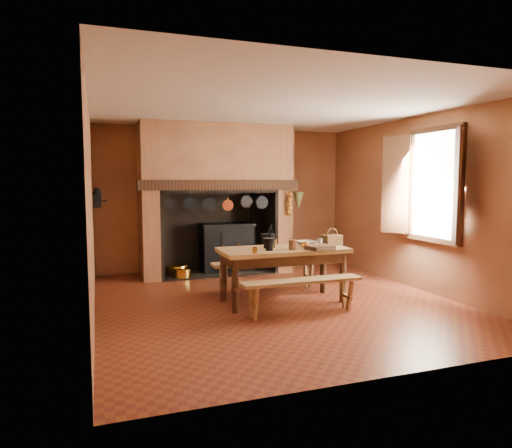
{
  "coord_description": "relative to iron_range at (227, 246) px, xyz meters",
  "views": [
    {
      "loc": [
        -2.43,
        -6.09,
        1.76
      ],
      "look_at": [
        -0.19,
        0.3,
        1.12
      ],
      "focal_mm": 32.0,
      "sensor_mm": 36.0,
      "label": 1
    }
  ],
  "objects": [
    {
      "name": "bench_front",
      "position": [
        0.14,
        -3.15,
        -0.13
      ],
      "size": [
        1.66,
        0.29,
        0.47
      ],
      "color": "#A57B4B",
      "rests_on": "floor"
    },
    {
      "name": "wall_left",
      "position": [
        -2.46,
        -2.45,
        0.92
      ],
      "size": [
        0.02,
        5.5,
        2.8
      ],
      "primitive_type": "cube",
      "color": "#9A613D",
      "rests_on": "floor"
    },
    {
      "name": "coffee_grinder",
      "position": [
        -0.03,
        -2.43,
        0.38
      ],
      "size": [
        0.16,
        0.12,
        0.18
      ],
      "rotation": [
        0.0,
        0.0,
        0.08
      ],
      "color": "#381D12",
      "rests_on": "work_table"
    },
    {
      "name": "wooden_tray",
      "position": [
        0.57,
        -2.83,
        0.34
      ],
      "size": [
        0.42,
        0.34,
        0.06
      ],
      "primitive_type": "cube",
      "rotation": [
        0.0,
        0.0,
        0.24
      ],
      "color": "#381D12",
      "rests_on": "work_table"
    },
    {
      "name": "herb_bunch",
      "position": [
        1.22,
        -0.66,
        0.9
      ],
      "size": [
        0.2,
        0.2,
        0.35
      ],
      "primitive_type": "cone",
      "rotation": [
        3.14,
        0.0,
        0.0
      ],
      "color": "#4D5528",
      "rests_on": "chimney_breast"
    },
    {
      "name": "wall_coffee_mill",
      "position": [
        -2.38,
        -0.9,
        1.03
      ],
      "size": [
        0.23,
        0.16,
        0.31
      ],
      "color": "black",
      "rests_on": "wall_left"
    },
    {
      "name": "mortar_small",
      "position": [
        -0.13,
        -2.67,
        0.41
      ],
      "size": [
        0.17,
        0.17,
        0.3
      ],
      "rotation": [
        0.0,
        0.0,
        0.3
      ],
      "color": "black",
      "rests_on": "work_table"
    },
    {
      "name": "chimney_breast",
      "position": [
        -0.26,
        -0.14,
        1.33
      ],
      "size": [
        2.95,
        0.96,
        2.8
      ],
      "color": "#9A613D",
      "rests_on": "floor"
    },
    {
      "name": "ceiling",
      "position": [
        0.04,
        -2.45,
        2.32
      ],
      "size": [
        5.5,
        5.5,
        0.0
      ],
      "primitive_type": "plane",
      "rotation": [
        3.14,
        0.0,
        0.0
      ],
      "color": "silver",
      "rests_on": "back_wall"
    },
    {
      "name": "brass_cup",
      "position": [
        0.42,
        -2.65,
        0.35
      ],
      "size": [
        0.13,
        0.13,
        0.09
      ],
      "primitive_type": "imported",
      "rotation": [
        0.0,
        0.0,
        -0.16
      ],
      "color": "gold",
      "rests_on": "work_table"
    },
    {
      "name": "glass_jar",
      "position": [
        0.67,
        -2.62,
        0.37
      ],
      "size": [
        0.09,
        0.09,
        0.13
      ],
      "primitive_type": "cylinder",
      "rotation": [
        0.0,
        0.0,
        -0.29
      ],
      "color": "beige",
      "rests_on": "work_table"
    },
    {
      "name": "mortar_large",
      "position": [
        -0.07,
        -2.45,
        0.43
      ],
      "size": [
        0.21,
        0.21,
        0.35
      ],
      "rotation": [
        0.0,
        0.0,
        -0.06
      ],
      "color": "black",
      "rests_on": "work_table"
    },
    {
      "name": "work_table",
      "position": [
        0.14,
        -2.51,
        0.19
      ],
      "size": [
        1.83,
        0.82,
        0.8
      ],
      "color": "#A57B4B",
      "rests_on": "floor"
    },
    {
      "name": "hearth_pans",
      "position": [
        -1.01,
        -0.23,
        -0.39
      ],
      "size": [
        0.51,
        0.62,
        0.2
      ],
      "color": "gold",
      "rests_on": "floor"
    },
    {
      "name": "floor",
      "position": [
        0.04,
        -2.45,
        -0.48
      ],
      "size": [
        5.5,
        5.5,
        0.0
      ],
      "primitive_type": "plane",
      "color": "brown",
      "rests_on": "ground"
    },
    {
      "name": "brass_mug_a",
      "position": [
        -0.41,
        -2.83,
        0.35
      ],
      "size": [
        0.09,
        0.09,
        0.08
      ],
      "primitive_type": "cylinder",
      "rotation": [
        0.0,
        0.0,
        -0.3
      ],
      "color": "gold",
      "rests_on": "work_table"
    },
    {
      "name": "mixing_bowl",
      "position": [
        0.58,
        -2.39,
        0.35
      ],
      "size": [
        0.34,
        0.34,
        0.07
      ],
      "primitive_type": "imported",
      "rotation": [
        0.0,
        0.0,
        0.23
      ],
      "color": "#B4A98B",
      "rests_on": "work_table"
    },
    {
      "name": "stoneware_crock",
      "position": [
        0.21,
        -2.69,
        0.38
      ],
      "size": [
        0.13,
        0.13,
        0.14
      ],
      "primitive_type": "cylinder",
      "rotation": [
        0.0,
        0.0,
        -0.21
      ],
      "color": "brown",
      "rests_on": "work_table"
    },
    {
      "name": "wicker_basket",
      "position": [
        0.96,
        -2.46,
        0.4
      ],
      "size": [
        0.29,
        0.23,
        0.26
      ],
      "rotation": [
        0.0,
        0.0,
        0.12
      ],
      "color": "#4A2D16",
      "rests_on": "work_table"
    },
    {
      "name": "iron_range",
      "position": [
        0.0,
        0.0,
        0.0
      ],
      "size": [
        1.12,
        0.55,
        1.6
      ],
      "color": "black",
      "rests_on": "floor"
    },
    {
      "name": "wall_front",
      "position": [
        0.04,
        -5.2,
        0.92
      ],
      "size": [
        5.0,
        0.02,
        2.8
      ],
      "primitive_type": "cube",
      "color": "#9A613D",
      "rests_on": "floor"
    },
    {
      "name": "hanging_pans",
      "position": [
        -0.3,
        -0.64,
        0.88
      ],
      "size": [
        1.92,
        0.29,
        0.27
      ],
      "color": "black",
      "rests_on": "chimney_breast"
    },
    {
      "name": "wall_right",
      "position": [
        2.54,
        -2.45,
        0.92
      ],
      "size": [
        0.02,
        5.5,
        2.8
      ],
      "primitive_type": "cube",
      "color": "#9A613D",
      "rests_on": "floor"
    },
    {
      "name": "bench_back",
      "position": [
        0.14,
        -1.87,
        -0.11
      ],
      "size": [
        1.78,
        0.31,
        0.5
      ],
      "color": "#A57B4B",
      "rests_on": "floor"
    },
    {
      "name": "window",
      "position": [
        2.39,
        -2.85,
        1.22
      ],
      "size": [
        0.39,
        1.75,
        1.76
      ],
      "color": "white",
      "rests_on": "wall_right"
    },
    {
      "name": "onion_string",
      "position": [
        1.04,
        -0.66,
        0.85
      ],
      "size": [
        0.12,
        0.1,
        0.46
      ],
      "primitive_type": null,
      "color": "#9D621D",
      "rests_on": "chimney_breast"
    },
    {
      "name": "back_wall",
      "position": [
        0.04,
        0.3,
        0.92
      ],
      "size": [
        5.0,
        0.02,
        2.8
      ],
      "primitive_type": "cube",
      "color": "#9A613D",
      "rests_on": "floor"
    },
    {
      "name": "brass_mug_b",
      "position": [
        0.12,
        -2.22,
        0.36
      ],
      "size": [
        0.09,
        0.09,
        0.09
      ],
      "primitive_type": "cylinder",
      "rotation": [
        0.0,
        0.0,
        -0.15
      ],
      "color": "gold",
      "rests_on": "work_table"
    }
  ]
}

